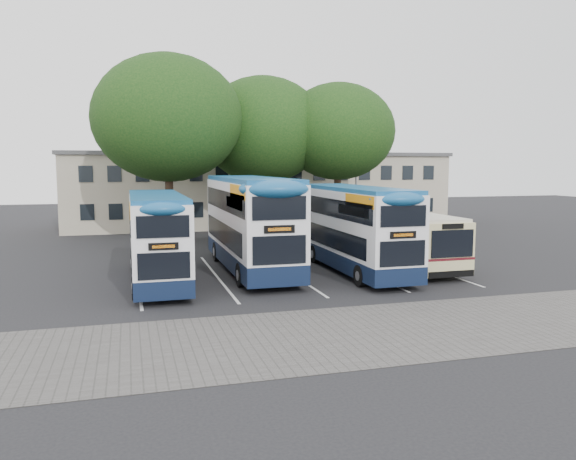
{
  "coord_description": "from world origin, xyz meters",
  "views": [
    {
      "loc": [
        -11.1,
        -20.53,
        5.12
      ],
      "look_at": [
        -3.8,
        5.0,
        2.06
      ],
      "focal_mm": 35.0,
      "sensor_mm": 36.0,
      "label": 1
    }
  ],
  "objects_px": {
    "lamp_post": "(357,166)",
    "tree_mid": "(263,130)",
    "bus_dd_mid": "(250,220)",
    "tree_right": "(338,132)",
    "bus_dd_left": "(157,234)",
    "tree_left": "(168,118)",
    "bus_single": "(401,235)",
    "bus_dd_right": "(354,225)"
  },
  "relations": [
    {
      "from": "bus_dd_left",
      "to": "bus_dd_mid",
      "type": "height_order",
      "value": "bus_dd_mid"
    },
    {
      "from": "tree_mid",
      "to": "tree_right",
      "type": "height_order",
      "value": "tree_mid"
    },
    {
      "from": "tree_left",
      "to": "bus_dd_mid",
      "type": "xyz_separation_m",
      "value": [
        3.09,
        -10.16,
        -5.57
      ]
    },
    {
      "from": "lamp_post",
      "to": "bus_dd_left",
      "type": "distance_m",
      "value": 22.47
    },
    {
      "from": "bus_dd_mid",
      "to": "tree_right",
      "type": "bearing_deg",
      "value": 52.21
    },
    {
      "from": "tree_left",
      "to": "tree_right",
      "type": "xyz_separation_m",
      "value": [
        12.05,
        1.38,
        -0.56
      ]
    },
    {
      "from": "tree_mid",
      "to": "bus_single",
      "type": "bearing_deg",
      "value": -73.7
    },
    {
      "from": "tree_right",
      "to": "bus_dd_right",
      "type": "xyz_separation_m",
      "value": [
        -4.18,
        -13.19,
        -5.25
      ]
    },
    {
      "from": "tree_right",
      "to": "bus_dd_left",
      "type": "bearing_deg",
      "value": -135.64
    },
    {
      "from": "tree_mid",
      "to": "lamp_post",
      "type": "bearing_deg",
      "value": 7.36
    },
    {
      "from": "bus_dd_mid",
      "to": "bus_dd_right",
      "type": "height_order",
      "value": "bus_dd_mid"
    },
    {
      "from": "tree_mid",
      "to": "bus_dd_left",
      "type": "bearing_deg",
      "value": -119.57
    },
    {
      "from": "lamp_post",
      "to": "bus_dd_mid",
      "type": "distance_m",
      "value": 18.22
    },
    {
      "from": "lamp_post",
      "to": "tree_right",
      "type": "xyz_separation_m",
      "value": [
        -2.48,
        -2.41,
        2.43
      ]
    },
    {
      "from": "tree_left",
      "to": "bus_single",
      "type": "height_order",
      "value": "tree_left"
    },
    {
      "from": "tree_left",
      "to": "bus_single",
      "type": "xyz_separation_m",
      "value": [
        10.86,
        -10.87,
        -6.51
      ]
    },
    {
      "from": "lamp_post",
      "to": "bus_dd_mid",
      "type": "height_order",
      "value": "lamp_post"
    },
    {
      "from": "lamp_post",
      "to": "bus_dd_right",
      "type": "height_order",
      "value": "lamp_post"
    },
    {
      "from": "lamp_post",
      "to": "tree_right",
      "type": "relative_size",
      "value": 0.83
    },
    {
      "from": "bus_dd_mid",
      "to": "tree_mid",
      "type": "bearing_deg",
      "value": 73.79
    },
    {
      "from": "tree_left",
      "to": "bus_dd_left",
      "type": "relative_size",
      "value": 1.3
    },
    {
      "from": "bus_dd_left",
      "to": "bus_single",
      "type": "distance_m",
      "value": 12.31
    },
    {
      "from": "tree_right",
      "to": "bus_single",
      "type": "distance_m",
      "value": 13.67
    },
    {
      "from": "bus_dd_mid",
      "to": "bus_single",
      "type": "relative_size",
      "value": 1.18
    },
    {
      "from": "tree_left",
      "to": "bus_dd_right",
      "type": "xyz_separation_m",
      "value": [
        7.87,
        -11.81,
        -5.81
      ]
    },
    {
      "from": "tree_right",
      "to": "bus_dd_right",
      "type": "height_order",
      "value": "tree_right"
    },
    {
      "from": "tree_right",
      "to": "bus_dd_mid",
      "type": "height_order",
      "value": "tree_right"
    },
    {
      "from": "lamp_post",
      "to": "tree_left",
      "type": "bearing_deg",
      "value": -165.37
    },
    {
      "from": "tree_right",
      "to": "bus_dd_mid",
      "type": "relative_size",
      "value": 1.01
    },
    {
      "from": "lamp_post",
      "to": "bus_dd_mid",
      "type": "bearing_deg",
      "value": -129.33
    },
    {
      "from": "tree_mid",
      "to": "tree_right",
      "type": "distance_m",
      "value": 5.37
    },
    {
      "from": "tree_mid",
      "to": "bus_dd_right",
      "type": "relative_size",
      "value": 1.16
    },
    {
      "from": "lamp_post",
      "to": "tree_left",
      "type": "relative_size",
      "value": 0.75
    },
    {
      "from": "tree_left",
      "to": "bus_single",
      "type": "relative_size",
      "value": 1.3
    },
    {
      "from": "lamp_post",
      "to": "tree_mid",
      "type": "bearing_deg",
      "value": -172.64
    },
    {
      "from": "tree_mid",
      "to": "tree_right",
      "type": "xyz_separation_m",
      "value": [
        5.18,
        -1.42,
        -0.1
      ]
    },
    {
      "from": "tree_right",
      "to": "bus_dd_left",
      "type": "height_order",
      "value": "tree_right"
    },
    {
      "from": "tree_right",
      "to": "bus_dd_left",
      "type": "relative_size",
      "value": 1.18
    },
    {
      "from": "tree_mid",
      "to": "tree_right",
      "type": "relative_size",
      "value": 1.04
    },
    {
      "from": "bus_dd_right",
      "to": "bus_single",
      "type": "bearing_deg",
      "value": 17.43
    },
    {
      "from": "tree_right",
      "to": "bus_dd_right",
      "type": "bearing_deg",
      "value": -107.58
    },
    {
      "from": "tree_left",
      "to": "tree_right",
      "type": "bearing_deg",
      "value": 6.53
    }
  ]
}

